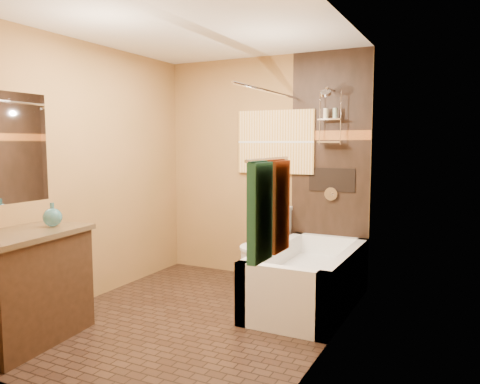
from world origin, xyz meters
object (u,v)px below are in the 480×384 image
Objects in this scene: sunset_painting at (276,142)px; vanity at (24,286)px; bathtub at (309,283)px; toilet at (265,246)px.

sunset_painting is 2.91m from vanity.
bathtub is 1.45× the size of vanity.
sunset_painting is 1.65m from bathtub.
vanity is at bearing -134.80° from bathtub.
sunset_painting is at bearing 60.86° from vanity.
bathtub is 2.46m from vanity.
toilet is at bearing -90.00° from sunset_painting.
sunset_painting is 0.60× the size of bathtub.
toilet is (-0.64, 0.45, 0.20)m from bathtub.
toilet is (0.00, -0.27, -1.13)m from sunset_painting.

